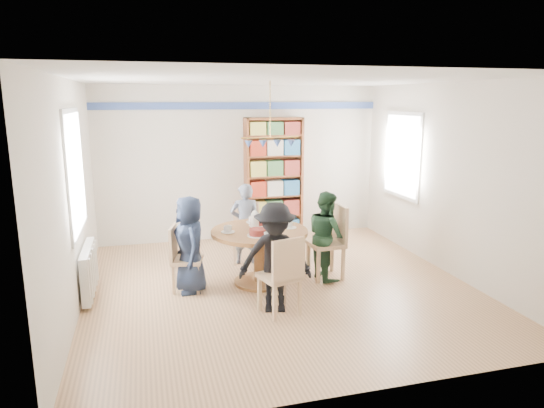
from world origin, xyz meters
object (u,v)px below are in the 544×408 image
object	(u,v)px
person_near	(275,258)
person_right	(326,235)
dining_table	(260,244)
chair_right	(332,238)
person_left	(190,244)
bookshelf	(274,180)
chair_left	(181,255)
person_far	(245,224)
chair_near	(283,273)
radiator	(89,270)
chair_far	(246,229)

from	to	relation	value
person_near	person_right	bearing A→B (deg)	54.80
dining_table	person_right	size ratio (longest dim) A/B	1.05
chair_right	person_left	world-z (taller)	person_left
chair_right	bookshelf	bearing A→B (deg)	96.69
chair_left	person_far	bearing A→B (deg)	39.39
chair_right	chair_near	xyz separation A→B (m)	(-1.01, -1.04, -0.04)
chair_left	chair_right	size ratio (longest dim) A/B	0.84
chair_right	chair_near	world-z (taller)	chair_right
dining_table	person_near	bearing A→B (deg)	-91.87
dining_table	chair_near	size ratio (longest dim) A/B	1.37
radiator	chair_left	xyz separation A→B (m)	(1.15, -0.08, 0.13)
dining_table	chair_near	world-z (taller)	chair_near
bookshelf	chair_near	bearing A→B (deg)	-103.30
chair_far	person_right	world-z (taller)	person_right
person_far	chair_left	bearing A→B (deg)	46.37
chair_left	bookshelf	xyz separation A→B (m)	(1.82, 2.12, 0.58)
chair_left	chair_far	xyz separation A→B (m)	(1.06, 0.96, 0.02)
chair_left	chair_near	size ratio (longest dim) A/B	0.91
chair_left	chair_near	xyz separation A→B (m)	(1.06, -1.08, 0.05)
person_left	person_near	xyz separation A→B (m)	(0.90, -0.86, 0.02)
dining_table	person_left	xyz separation A→B (m)	(-0.93, -0.04, 0.08)
person_left	bookshelf	xyz separation A→B (m)	(1.71, 2.18, 0.43)
chair_far	person_near	distance (m)	1.89
dining_table	person_left	world-z (taller)	person_left
radiator	chair_far	world-z (taller)	chair_far
chair_near	person_left	size ratio (longest dim) A/B	0.75
person_near	bookshelf	size ratio (longest dim) A/B	0.61
chair_far	chair_left	bearing A→B (deg)	-137.99
radiator	person_near	xyz separation A→B (m)	(2.16, -1.00, 0.31)
dining_table	person_far	size ratio (longest dim) A/B	1.05
dining_table	chair_far	bearing A→B (deg)	88.64
person_far	chair_near	bearing A→B (deg)	98.05
person_right	radiator	bearing A→B (deg)	79.59
person_near	bookshelf	world-z (taller)	bookshelf
person_left	chair_right	bearing A→B (deg)	82.53
chair_far	person_right	distance (m)	1.38
person_left	person_right	size ratio (longest dim) A/B	1.03
chair_right	chair_far	world-z (taller)	chair_right
dining_table	chair_right	bearing A→B (deg)	-0.86
dining_table	chair_right	xyz separation A→B (m)	(1.03, -0.02, 0.01)
person_right	person_left	bearing A→B (deg)	82.07
chair_left	person_near	world-z (taller)	person_near
person_right	chair_left	bearing A→B (deg)	80.34
radiator	person_near	size ratio (longest dim) A/B	0.76
person_right	person_far	world-z (taller)	person_far
person_left	person_near	world-z (taller)	person_near
chair_left	person_near	bearing A→B (deg)	-42.41
chair_right	person_right	distance (m)	0.11
radiator	person_far	bearing A→B (deg)	19.37
person_left	person_far	xyz separation A→B (m)	(0.92, 0.90, -0.01)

